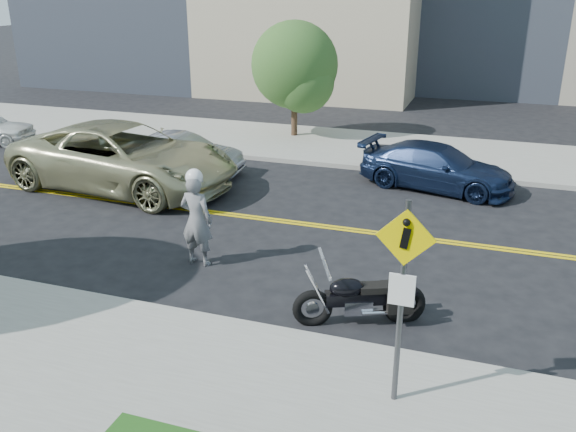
% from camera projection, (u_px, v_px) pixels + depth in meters
% --- Properties ---
extents(ground_plane, '(120.00, 120.00, 0.00)m').
position_uv_depth(ground_plane, '(271.00, 220.00, 15.55)').
color(ground_plane, black).
rests_on(ground_plane, ground).
extents(sidewalk_near, '(60.00, 5.00, 0.15)m').
position_uv_depth(sidewalk_near, '(93.00, 393.00, 8.91)').
color(sidewalk_near, '#9E9B91').
rests_on(sidewalk_near, ground_plane).
extents(sidewalk_far, '(60.00, 5.00, 0.15)m').
position_uv_depth(sidewalk_far, '(343.00, 147.00, 22.14)').
color(sidewalk_far, '#9E9B91').
rests_on(sidewalk_far, ground_plane).
extents(pedestrian_sign, '(0.78, 0.08, 3.00)m').
position_uv_depth(pedestrian_sign, '(402.00, 285.00, 8.01)').
color(pedestrian_sign, '#4C4C51').
rests_on(pedestrian_sign, sidewalk_near).
extents(motorcyclist, '(0.75, 0.52, 2.13)m').
position_uv_depth(motorcyclist, '(196.00, 218.00, 12.78)').
color(motorcyclist, '#A8A8AC').
rests_on(motorcyclist, ground).
extents(motorcycle, '(2.38, 1.57, 1.40)m').
position_uv_depth(motorcycle, '(361.00, 287.00, 10.64)').
color(motorcycle, black).
rests_on(motorcycle, ground).
extents(suv, '(7.04, 3.77, 1.88)m').
position_uv_depth(suv, '(124.00, 157.00, 17.62)').
color(suv, tan).
rests_on(suv, ground).
extents(parked_car_silver, '(3.89, 1.56, 1.26)m').
position_uv_depth(parked_car_silver, '(181.00, 155.00, 19.01)').
color(parked_car_silver, gray).
rests_on(parked_car_silver, ground).
extents(parked_car_blue, '(4.74, 2.72, 1.29)m').
position_uv_depth(parked_car_blue, '(437.00, 167.00, 17.71)').
color(parked_car_blue, '#172646').
rests_on(parked_car_blue, ground).
extents(tree_far_a, '(3.23, 3.23, 4.41)m').
position_uv_depth(tree_far_a, '(294.00, 65.00, 22.55)').
color(tree_far_a, '#382619').
rests_on(tree_far_a, ground).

